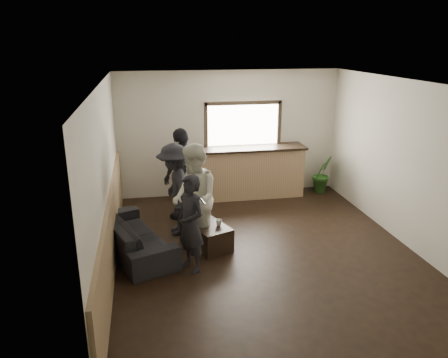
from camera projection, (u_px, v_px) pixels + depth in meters
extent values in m
cube|color=black|center=(263.00, 250.00, 7.44)|extent=(5.00, 6.00, 0.01)
cube|color=silver|center=(268.00, 83.00, 6.59)|extent=(5.00, 6.00, 0.01)
cube|color=beige|center=(229.00, 134.00, 9.82)|extent=(5.00, 0.01, 2.80)
cube|color=beige|center=(350.00, 260.00, 4.21)|extent=(5.00, 0.01, 2.80)
cube|color=beige|center=(105.00, 180.00, 6.58)|extent=(0.01, 6.00, 2.80)
cube|color=beige|center=(407.00, 164.00, 7.45)|extent=(0.01, 6.00, 2.80)
cube|color=#9F8059|center=(112.00, 232.00, 6.84)|extent=(0.06, 5.90, 1.10)
cube|color=#A07C57|center=(245.00, 173.00, 9.84)|extent=(2.60, 0.60, 1.10)
cube|color=black|center=(245.00, 148.00, 9.66)|extent=(2.70, 0.68, 0.05)
cube|color=white|center=(243.00, 125.00, 9.78)|extent=(1.60, 0.06, 0.90)
cube|color=#3F3326|center=(243.00, 103.00, 9.60)|extent=(1.72, 0.08, 0.08)
cube|color=#3F3326|center=(206.00, 126.00, 9.60)|extent=(0.08, 0.08, 1.06)
cube|color=#3F3326|center=(279.00, 124.00, 9.90)|extent=(0.08, 0.08, 1.06)
imported|color=black|center=(134.00, 235.00, 7.31)|extent=(1.47, 2.20, 0.60)
cube|color=black|center=(207.00, 235.00, 7.53)|extent=(0.83, 1.06, 0.41)
imported|color=silver|center=(201.00, 219.00, 7.54)|extent=(0.16, 0.16, 0.10)
imported|color=silver|center=(219.00, 222.00, 7.40)|extent=(0.12, 0.12, 0.10)
imported|color=#2D6623|center=(322.00, 174.00, 10.16)|extent=(0.60, 0.54, 0.88)
imported|color=black|center=(191.00, 224.00, 6.60)|extent=(0.59, 0.67, 1.53)
cube|color=black|center=(202.00, 200.00, 6.63)|extent=(0.11, 0.11, 0.12)
cube|color=white|center=(202.00, 200.00, 6.63)|extent=(0.10, 0.09, 0.11)
imported|color=silver|center=(195.00, 198.00, 7.26)|extent=(0.82, 0.98, 1.82)
cube|color=black|center=(207.00, 190.00, 7.30)|extent=(0.10, 0.09, 0.12)
cube|color=white|center=(207.00, 190.00, 7.29)|extent=(0.09, 0.08, 0.11)
imported|color=black|center=(175.00, 190.00, 7.86)|extent=(0.67, 1.11, 1.69)
cube|color=black|center=(187.00, 182.00, 7.87)|extent=(0.09, 0.08, 0.12)
cube|color=white|center=(187.00, 182.00, 7.86)|extent=(0.08, 0.07, 0.11)
imported|color=black|center=(183.00, 174.00, 8.54)|extent=(1.05, 1.09, 1.83)
cube|color=black|center=(191.00, 152.00, 8.28)|extent=(0.12, 0.11, 0.12)
cube|color=white|center=(191.00, 151.00, 8.27)|extent=(0.10, 0.10, 0.11)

